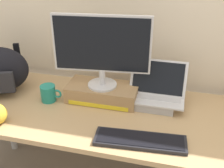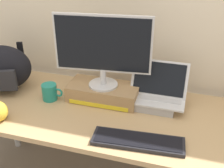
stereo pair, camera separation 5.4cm
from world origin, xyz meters
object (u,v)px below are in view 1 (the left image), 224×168
(coffee_mug, at_px, (49,93))
(toner_box_yellow, at_px, (102,93))
(external_keyboard, at_px, (140,140))
(open_laptop, at_px, (156,96))
(desktop_monitor, at_px, (102,49))

(coffee_mug, bearing_deg, toner_box_yellow, 16.53)
(external_keyboard, bearing_deg, open_laptop, 80.07)
(desktop_monitor, bearing_deg, external_keyboard, -56.68)
(toner_box_yellow, height_order, external_keyboard, toner_box_yellow)
(toner_box_yellow, height_order, coffee_mug, coffee_mug)
(toner_box_yellow, bearing_deg, desktop_monitor, -80.61)
(desktop_monitor, bearing_deg, open_laptop, -2.11)
(toner_box_yellow, relative_size, external_keyboard, 0.93)
(external_keyboard, xyz_separation_m, coffee_mug, (-0.60, 0.25, 0.04))
(external_keyboard, relative_size, coffee_mug, 3.46)
(open_laptop, relative_size, external_keyboard, 0.72)
(desktop_monitor, height_order, open_laptop, desktop_monitor)
(toner_box_yellow, xyz_separation_m, open_laptop, (0.32, 0.03, 0.00))
(toner_box_yellow, bearing_deg, coffee_mug, -163.47)
(open_laptop, relative_size, coffee_mug, 2.47)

